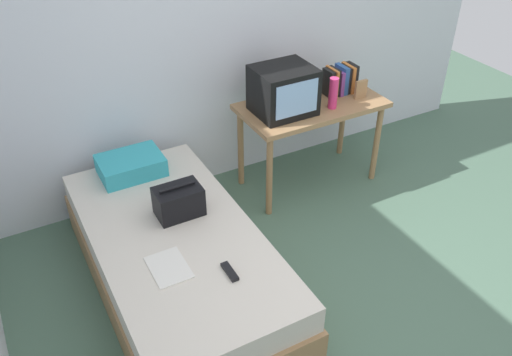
{
  "coord_description": "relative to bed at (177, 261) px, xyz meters",
  "views": [
    {
      "loc": [
        -1.62,
        -1.66,
        2.67
      ],
      "look_at": [
        -0.17,
        1.0,
        0.58
      ],
      "focal_mm": 37.61,
      "sensor_mm": 36.0,
      "label": 1
    }
  ],
  "objects": [
    {
      "name": "tv",
      "position": [
        1.17,
        0.64,
        0.69
      ],
      "size": [
        0.44,
        0.39,
        0.36
      ],
      "color": "black",
      "rests_on": "desk"
    },
    {
      "name": "magazine",
      "position": [
        -0.14,
        -0.28,
        0.25
      ],
      "size": [
        0.21,
        0.29,
        0.01
      ],
      "primitive_type": "cube",
      "color": "white",
      "rests_on": "bed"
    },
    {
      "name": "ground_plane",
      "position": [
        0.85,
        -0.84,
        -0.24
      ],
      "size": [
        8.0,
        8.0,
        0.0
      ],
      "primitive_type": "plane",
      "color": "#4C6B56"
    },
    {
      "name": "water_bottle",
      "position": [
        1.55,
        0.52,
        0.63
      ],
      "size": [
        0.07,
        0.07,
        0.25
      ],
      "primitive_type": "cylinder",
      "color": "#E53372",
      "rests_on": "desk"
    },
    {
      "name": "remote_dark",
      "position": [
        0.15,
        -0.49,
        0.25
      ],
      "size": [
        0.04,
        0.16,
        0.02
      ],
      "primitive_type": "cube",
      "color": "black",
      "rests_on": "bed"
    },
    {
      "name": "handbag",
      "position": [
        0.11,
        0.16,
        0.34
      ],
      "size": [
        0.3,
        0.2,
        0.22
      ],
      "color": "black",
      "rests_on": "bed"
    },
    {
      "name": "book_row",
      "position": [
        1.76,
        0.71,
        0.62
      ],
      "size": [
        0.27,
        0.17,
        0.23
      ],
      "color": "black",
      "rests_on": "desk"
    },
    {
      "name": "pillow",
      "position": [
        -0.02,
        0.77,
        0.31
      ],
      "size": [
        0.45,
        0.33,
        0.14
      ],
      "primitive_type": "cube",
      "color": "#33A8B7",
      "rests_on": "bed"
    },
    {
      "name": "picture_frame",
      "position": [
        1.85,
        0.55,
        0.58
      ],
      "size": [
        0.11,
        0.02,
        0.15
      ],
      "primitive_type": "cube",
      "color": "#9E754C",
      "rests_on": "desk"
    },
    {
      "name": "desk",
      "position": [
        1.45,
        0.65,
        0.41
      ],
      "size": [
        1.16,
        0.6,
        0.74
      ],
      "color": "#9E754C",
      "rests_on": "ground"
    },
    {
      "name": "bed",
      "position": [
        0.0,
        0.0,
        0.0
      ],
      "size": [
        1.0,
        2.0,
        0.48
      ],
      "color": "#9E754C",
      "rests_on": "ground"
    },
    {
      "name": "wall_back",
      "position": [
        0.85,
        1.16,
        1.06
      ],
      "size": [
        5.2,
        0.1,
        2.6
      ],
      "primitive_type": "cube",
      "color": "silver",
      "rests_on": "ground"
    }
  ]
}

